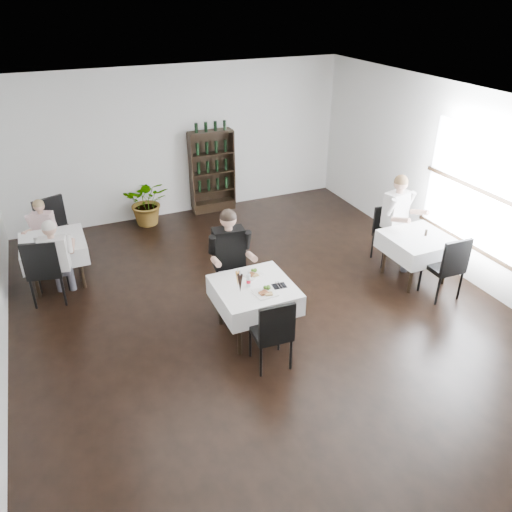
# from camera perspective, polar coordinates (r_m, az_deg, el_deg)

# --- Properties ---
(room_shell) EXTENTS (9.00, 9.00, 9.00)m
(room_shell) POSITION_cam_1_polar(r_m,az_deg,el_deg) (6.45, 2.23, 2.69)
(room_shell) COLOR black
(room_shell) RESTS_ON ground
(window_right) EXTENTS (0.06, 2.30, 1.85)m
(window_right) POSITION_cam_1_polar(r_m,az_deg,el_deg) (8.44, 24.23, 6.59)
(window_right) COLOR white
(window_right) RESTS_ON room_shell
(wine_shelf) EXTENTS (0.90, 0.28, 1.75)m
(wine_shelf) POSITION_cam_1_polar(r_m,az_deg,el_deg) (10.61, -5.02, 9.50)
(wine_shelf) COLOR black
(wine_shelf) RESTS_ON ground
(main_table) EXTENTS (1.03, 1.03, 0.77)m
(main_table) POSITION_cam_1_polar(r_m,az_deg,el_deg) (6.77, -0.21, -4.45)
(main_table) COLOR black
(main_table) RESTS_ON ground
(left_table) EXTENTS (0.98, 0.98, 0.77)m
(left_table) POSITION_cam_1_polar(r_m,az_deg,el_deg) (8.56, -22.12, 0.79)
(left_table) COLOR black
(left_table) RESTS_ON ground
(right_table) EXTENTS (0.98, 0.98, 0.77)m
(right_table) POSITION_cam_1_polar(r_m,az_deg,el_deg) (8.45, 17.97, 1.23)
(right_table) COLOR black
(right_table) RESTS_ON ground
(potted_tree) EXTENTS (1.06, 0.99, 0.97)m
(potted_tree) POSITION_cam_1_polar(r_m,az_deg,el_deg) (10.27, -12.29, 6.11)
(potted_tree) COLOR #28581E
(potted_tree) RESTS_ON ground
(main_chair_far) EXTENTS (0.42, 0.42, 0.90)m
(main_chair_far) POSITION_cam_1_polar(r_m,az_deg,el_deg) (7.39, -2.64, -2.38)
(main_chair_far) COLOR black
(main_chair_far) RESTS_ON ground
(main_chair_near) EXTENTS (0.49, 0.49, 1.01)m
(main_chair_near) POSITION_cam_1_polar(r_m,az_deg,el_deg) (6.21, 1.96, -8.47)
(main_chair_near) COLOR black
(main_chair_near) RESTS_ON ground
(left_chair_far) EXTENTS (0.69, 0.69, 1.15)m
(left_chair_far) POSITION_cam_1_polar(r_m,az_deg,el_deg) (9.20, -21.89, 3.07)
(left_chair_far) COLOR black
(left_chair_far) RESTS_ON ground
(left_chair_near) EXTENTS (0.59, 0.60, 1.09)m
(left_chair_near) POSITION_cam_1_polar(r_m,az_deg,el_deg) (8.04, -22.99, -1.18)
(left_chair_near) COLOR black
(left_chair_near) RESTS_ON ground
(right_chair_far) EXTENTS (0.50, 0.50, 0.97)m
(right_chair_far) POSITION_cam_1_polar(r_m,az_deg,el_deg) (8.95, 14.79, 2.77)
(right_chair_far) COLOR black
(right_chair_far) RESTS_ON ground
(right_chair_near) EXTENTS (0.50, 0.51, 1.06)m
(right_chair_near) POSITION_cam_1_polar(r_m,az_deg,el_deg) (8.06, 21.08, -0.86)
(right_chair_near) COLOR black
(right_chair_near) RESTS_ON ground
(diner_main) EXTENTS (0.63, 0.65, 1.60)m
(diner_main) POSITION_cam_1_polar(r_m,az_deg,el_deg) (7.11, -2.94, 0.14)
(diner_main) COLOR #45444D
(diner_main) RESTS_ON ground
(diner_left_far) EXTENTS (0.55, 0.58, 1.24)m
(diner_left_far) POSITION_cam_1_polar(r_m,az_deg,el_deg) (9.05, -23.22, 2.77)
(diner_left_far) COLOR #45444D
(diner_left_far) RESTS_ON ground
(diner_left_near) EXTENTS (0.56, 0.59, 1.37)m
(diner_left_near) POSITION_cam_1_polar(r_m,az_deg,el_deg) (7.97, -21.92, 0.18)
(diner_left_near) COLOR #45444D
(diner_left_near) RESTS_ON ground
(diner_right_far) EXTENTS (0.66, 0.70, 1.59)m
(diner_right_far) POSITION_cam_1_polar(r_m,az_deg,el_deg) (8.74, 16.16, 4.63)
(diner_right_far) COLOR #45444D
(diner_right_far) RESTS_ON ground
(plate_far) EXTENTS (0.31, 0.31, 0.07)m
(plate_far) POSITION_cam_1_polar(r_m,az_deg,el_deg) (6.91, -0.37, -2.08)
(plate_far) COLOR white
(plate_far) RESTS_ON main_table
(plate_near) EXTENTS (0.29, 0.29, 0.09)m
(plate_near) POSITION_cam_1_polar(r_m,az_deg,el_deg) (6.52, 1.10, -4.16)
(plate_near) COLOR white
(plate_near) RESTS_ON main_table
(pilsner_dark) EXTENTS (0.08, 0.08, 0.33)m
(pilsner_dark) POSITION_cam_1_polar(r_m,az_deg,el_deg) (6.48, -1.83, -3.15)
(pilsner_dark) COLOR black
(pilsner_dark) RESTS_ON main_table
(pilsner_lager) EXTENTS (0.06, 0.06, 0.27)m
(pilsner_lager) POSITION_cam_1_polar(r_m,az_deg,el_deg) (6.63, -2.10, -2.61)
(pilsner_lager) COLOR gold
(pilsner_lager) RESTS_ON main_table
(coke_bottle) EXTENTS (0.06, 0.06, 0.23)m
(coke_bottle) POSITION_cam_1_polar(r_m,az_deg,el_deg) (6.62, -0.86, -2.80)
(coke_bottle) COLOR silver
(coke_bottle) RESTS_ON main_table
(napkin_cutlery) EXTENTS (0.19, 0.20, 0.02)m
(napkin_cutlery) POSITION_cam_1_polar(r_m,az_deg,el_deg) (6.68, 2.68, -3.41)
(napkin_cutlery) COLOR black
(napkin_cutlery) RESTS_ON main_table
(pepper_mill) EXTENTS (0.05, 0.05, 0.10)m
(pepper_mill) POSITION_cam_1_polar(r_m,az_deg,el_deg) (8.43, 18.86, 2.53)
(pepper_mill) COLOR black
(pepper_mill) RESTS_ON right_table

